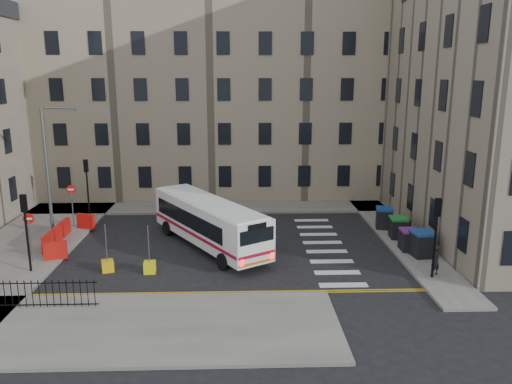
{
  "coord_description": "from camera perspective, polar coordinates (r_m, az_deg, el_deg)",
  "views": [
    {
      "loc": [
        -1.07,
        -28.71,
        10.14
      ],
      "look_at": [
        -0.07,
        1.43,
        3.0
      ],
      "focal_mm": 35.0,
      "sensor_mm": 36.0,
      "label": 1
    }
  ],
  "objects": [
    {
      "name": "pavement_east",
      "position": [
        35.68,
        14.61,
        -3.51
      ],
      "size": [
        2.4,
        26.0,
        0.15
      ],
      "primitive_type": "cube",
      "color": "slate",
      "rests_on": "ground"
    },
    {
      "name": "pavement_west",
      "position": [
        33.93,
        -24.29,
        -5.16
      ],
      "size": [
        6.0,
        22.0,
        0.15
      ],
      "primitive_type": "cube",
      "color": "slate",
      "rests_on": "ground"
    },
    {
      "name": "pavement_sw",
      "position": [
        22.06,
        -17.85,
        -14.52
      ],
      "size": [
        20.0,
        6.0,
        0.15
      ],
      "primitive_type": "cube",
      "color": "slate",
      "rests_on": "ground"
    },
    {
      "name": "streetlamp",
      "position": [
        33.46,
        -22.77,
        2.28
      ],
      "size": [
        0.5,
        0.22,
        8.14
      ],
      "color": "#595B5E",
      "rests_on": "pavement_west"
    },
    {
      "name": "wheelie_bin_e",
      "position": [
        34.26,
        14.43,
        -2.86
      ],
      "size": [
        1.32,
        1.44,
        1.37
      ],
      "rotation": [
        0.0,
        0.0,
        -0.22
      ],
      "color": "black",
      "rests_on": "pavement_east"
    },
    {
      "name": "iron_railings",
      "position": [
        24.75,
        -26.48,
        -10.46
      ],
      "size": [
        7.8,
        0.04,
        1.2
      ],
      "color": "black",
      "rests_on": "pavement_sw"
    },
    {
      "name": "wheelie_bin_b",
      "position": [
        30.4,
        17.07,
        -5.23
      ],
      "size": [
        0.99,
        1.14,
        1.25
      ],
      "rotation": [
        0.0,
        0.0,
        -0.01
      ],
      "color": "black",
      "rests_on": "pavement_east"
    },
    {
      "name": "bollard_chevron",
      "position": [
        27.67,
        -16.59,
        -8.1
      ],
      "size": [
        0.76,
        0.76,
        0.6
      ],
      "primitive_type": "cube",
      "rotation": [
        0.0,
        0.0,
        0.33
      ],
      "color": "#F1AE0E",
      "rests_on": "ground"
    },
    {
      "name": "bus",
      "position": [
        29.87,
        -5.44,
        -3.32
      ],
      "size": [
        7.44,
        9.95,
        2.8
      ],
      "rotation": [
        0.0,
        0.0,
        0.56
      ],
      "color": "white",
      "rests_on": "ground"
    },
    {
      "name": "traffic_light_nw",
      "position": [
        37.58,
        -18.77,
        1.45
      ],
      "size": [
        0.28,
        0.22,
        4.1
      ],
      "color": "black",
      "rests_on": "pavement_west"
    },
    {
      "name": "terrace_north",
      "position": [
        44.64,
        -9.71,
        11.18
      ],
      "size": [
        38.3,
        10.8,
        17.2
      ],
      "color": "tan",
      "rests_on": "ground"
    },
    {
      "name": "no_entry_north",
      "position": [
        36.04,
        -20.33,
        -0.46
      ],
      "size": [
        0.6,
        0.08,
        3.0
      ],
      "color": "#595B5E",
      "rests_on": "pavement_west"
    },
    {
      "name": "wheelie_bin_c",
      "position": [
        32.44,
        15.95,
        -3.93
      ],
      "size": [
        1.13,
        1.27,
        1.31
      ],
      "rotation": [
        0.0,
        0.0,
        -0.09
      ],
      "color": "black",
      "rests_on": "pavement_east"
    },
    {
      "name": "traffic_light_east",
      "position": [
        26.18,
        19.91,
        -3.63
      ],
      "size": [
        0.28,
        0.22,
        4.1
      ],
      "color": "black",
      "rests_on": "pavement_east"
    },
    {
      "name": "pedestrian",
      "position": [
        27.1,
        19.79,
        -7.35
      ],
      "size": [
        0.68,
        0.6,
        1.58
      ],
      "primitive_type": "imported",
      "rotation": [
        0.0,
        0.0,
        3.62
      ],
      "color": "black",
      "rests_on": "pavement_east"
    },
    {
      "name": "pavement_north",
      "position": [
        38.96,
        -9.1,
        -1.82
      ],
      "size": [
        36.0,
        3.2,
        0.15
      ],
      "primitive_type": "cube",
      "color": "slate",
      "rests_on": "ground"
    },
    {
      "name": "bollard_yellow",
      "position": [
        26.95,
        -12.05,
        -8.41
      ],
      "size": [
        0.65,
        0.65,
        0.6
      ],
      "primitive_type": "cube",
      "rotation": [
        0.0,
        0.0,
        0.08
      ],
      "color": "yellow",
      "rests_on": "ground"
    },
    {
      "name": "roadworks_barriers",
      "position": [
        32.55,
        -21.19,
        -4.57
      ],
      "size": [
        1.66,
        6.26,
        1.0
      ],
      "color": "red",
      "rests_on": "pavement_west"
    },
    {
      "name": "traffic_light_sw",
      "position": [
        27.99,
        -24.84,
        -3.01
      ],
      "size": [
        0.28,
        0.22,
        4.1
      ],
      "color": "black",
      "rests_on": "pavement_west"
    },
    {
      "name": "ground",
      "position": [
        30.47,
        0.23,
        -6.12
      ],
      "size": [
        120.0,
        120.0,
        0.0
      ],
      "primitive_type": "plane",
      "color": "black",
      "rests_on": "ground"
    },
    {
      "name": "wheelie_bin_a",
      "position": [
        29.65,
        18.41,
        -5.61
      ],
      "size": [
        1.29,
        1.44,
        1.43
      ],
      "rotation": [
        0.0,
        0.0,
        0.13
      ],
      "color": "black",
      "rests_on": "pavement_east"
    },
    {
      "name": "no_entry_south",
      "position": [
        29.71,
        -24.49,
        -3.66
      ],
      "size": [
        0.6,
        0.08,
        3.0
      ],
      "color": "#595B5E",
      "rests_on": "pavement_west"
    },
    {
      "name": "wheelie_bin_d",
      "position": [
        32.96,
        16.11,
        -3.77
      ],
      "size": [
        1.18,
        1.28,
        1.2
      ],
      "rotation": [
        0.0,
        0.0,
        0.25
      ],
      "color": "black",
      "rests_on": "pavement_east"
    }
  ]
}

